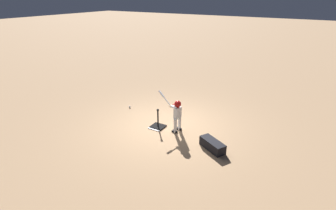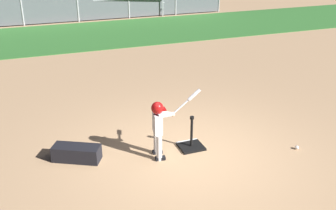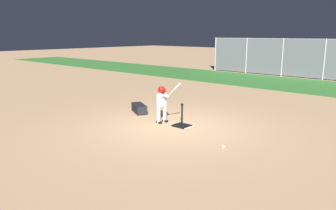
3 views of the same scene
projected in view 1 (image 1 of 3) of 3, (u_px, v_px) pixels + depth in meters
ground_plane at (165, 125)px, 8.98m from camera, size 90.00×90.00×0.00m
home_plate at (157, 127)px, 8.83m from camera, size 0.44×0.44×0.02m
batting_tee at (158, 125)px, 8.83m from camera, size 0.45×0.41×0.65m
batter_child at (177, 112)px, 8.35m from camera, size 0.89×0.35×1.26m
baseball at (130, 107)px, 10.33m from camera, size 0.07×0.07×0.07m
equipment_bag at (212, 145)px, 7.56m from camera, size 0.89×0.68×0.28m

